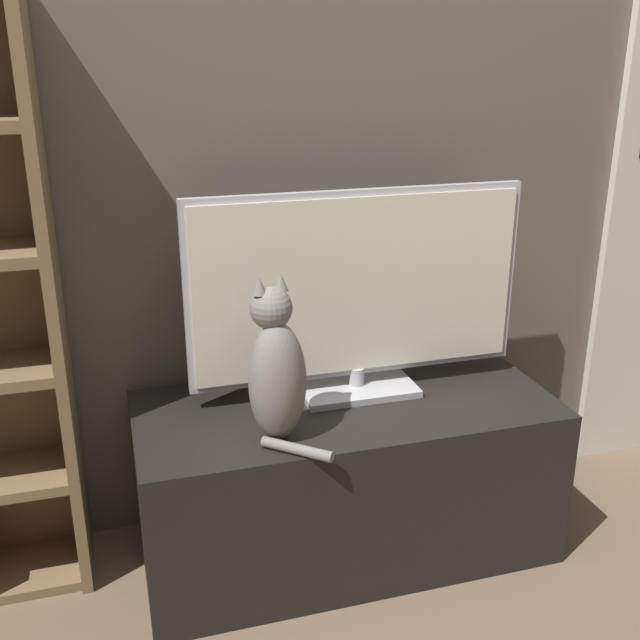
% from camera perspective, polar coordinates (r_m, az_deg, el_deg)
% --- Properties ---
extents(wall_back, '(4.80, 0.05, 2.60)m').
position_cam_1_polar(wall_back, '(2.24, -0.33, 16.29)').
color(wall_back, '#60564C').
rests_on(wall_back, ground_plane).
extents(tv_stand, '(1.20, 0.53, 0.48)m').
position_cam_1_polar(tv_stand, '(2.28, 1.94, -11.84)').
color(tv_stand, black).
rests_on(tv_stand, ground_plane).
extents(tv, '(0.98, 0.20, 0.60)m').
position_cam_1_polar(tv, '(2.13, 2.89, 2.05)').
color(tv, '#B7B7BC').
rests_on(tv, tv_stand).
extents(cat, '(0.20, 0.26, 0.44)m').
position_cam_1_polar(cat, '(1.91, -3.36, -3.93)').
color(cat, gray).
rests_on(cat, tv_stand).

